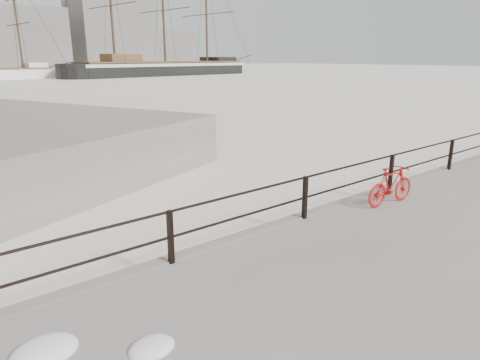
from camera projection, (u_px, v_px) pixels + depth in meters
ground at (383, 200)px, 12.17m from camera, size 400.00×400.00×0.00m
guardrail at (391, 172)px, 11.83m from camera, size 28.00×0.10×1.00m
bicycle at (391, 186)px, 10.65m from camera, size 1.63×0.40×0.98m
barque_black at (166, 75)px, 94.23m from camera, size 55.68×23.84×30.97m
industrial_west at (6, 39)px, 125.94m from camera, size 32.00×18.00×18.00m
industrial_mid at (112, 33)px, 150.13m from camera, size 26.00×20.00×24.00m
industrial_east at (163, 49)px, 169.23m from camera, size 20.00×16.00×14.00m
smokestack at (66, 1)px, 143.16m from camera, size 2.80×2.80×44.00m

